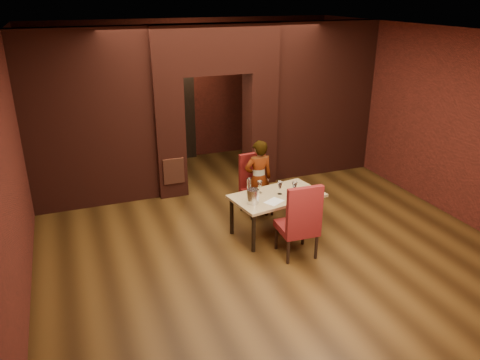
% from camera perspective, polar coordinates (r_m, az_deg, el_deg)
% --- Properties ---
extents(floor, '(8.00, 8.00, 0.00)m').
position_cam_1_polar(floor, '(8.02, 1.67, -5.81)').
color(floor, '#4C3013').
rests_on(floor, ground).
extents(ceiling, '(7.00, 8.00, 0.04)m').
position_cam_1_polar(ceiling, '(7.11, 1.96, 17.62)').
color(ceiling, silver).
rests_on(ceiling, ground).
extents(wall_back, '(7.00, 0.04, 3.20)m').
position_cam_1_polar(wall_back, '(11.10, -6.34, 10.78)').
color(wall_back, maroon).
rests_on(wall_back, ground).
extents(wall_front, '(7.00, 0.04, 3.20)m').
position_cam_1_polar(wall_front, '(4.32, 23.07, -9.78)').
color(wall_front, maroon).
rests_on(wall_front, ground).
extents(wall_left, '(0.04, 8.00, 3.20)m').
position_cam_1_polar(wall_left, '(6.92, -26.04, 1.64)').
color(wall_left, maroon).
rests_on(wall_left, ground).
extents(wall_right, '(0.04, 8.00, 3.20)m').
position_cam_1_polar(wall_right, '(9.30, 22.28, 7.06)').
color(wall_right, maroon).
rests_on(wall_right, ground).
extents(pillar_left, '(0.55, 0.55, 2.30)m').
position_cam_1_polar(pillar_left, '(9.10, -8.71, 5.22)').
color(pillar_left, maroon).
rests_on(pillar_left, ground).
extents(pillar_right, '(0.55, 0.55, 2.30)m').
position_cam_1_polar(pillar_right, '(9.66, 2.40, 6.44)').
color(pillar_right, maroon).
rests_on(pillar_right, ground).
extents(lintel, '(2.45, 0.55, 0.90)m').
position_cam_1_polar(lintel, '(9.02, -3.20, 15.68)').
color(lintel, maroon).
rests_on(lintel, ground).
extents(wing_wall_left, '(2.28, 0.35, 3.20)m').
position_cam_1_polar(wing_wall_left, '(8.81, -17.92, 6.87)').
color(wing_wall_left, maroon).
rests_on(wing_wall_left, ground).
extents(wing_wall_right, '(2.28, 0.35, 3.20)m').
position_cam_1_polar(wing_wall_right, '(10.18, 9.86, 9.57)').
color(wing_wall_right, maroon).
rests_on(wing_wall_right, ground).
extents(vent_panel, '(0.40, 0.03, 0.50)m').
position_cam_1_polar(vent_panel, '(9.02, -8.07, 1.07)').
color(vent_panel, '#A94F31').
rests_on(vent_panel, ground).
extents(rear_door, '(0.90, 0.08, 2.10)m').
position_cam_1_polar(rear_door, '(11.07, -8.15, 7.74)').
color(rear_door, black).
rests_on(rear_door, ground).
extents(rear_door_frame, '(1.02, 0.04, 2.22)m').
position_cam_1_polar(rear_door_frame, '(11.03, -8.10, 7.69)').
color(rear_door_frame, black).
rests_on(rear_door_frame, ground).
extents(dining_table, '(1.58, 1.05, 0.68)m').
position_cam_1_polar(dining_table, '(7.74, 4.46, -4.11)').
color(dining_table, tan).
rests_on(dining_table, ground).
extents(chair_far, '(0.53, 0.53, 1.08)m').
position_cam_1_polar(chair_far, '(8.32, 2.09, -0.65)').
color(chair_far, maroon).
rests_on(chair_far, ground).
extents(chair_near, '(0.57, 0.57, 1.19)m').
position_cam_1_polar(chair_near, '(7.05, 6.97, -4.69)').
color(chair_near, maroon).
rests_on(chair_near, ground).
extents(person_seated, '(0.52, 0.35, 1.40)m').
position_cam_1_polar(person_seated, '(8.18, 2.26, 0.16)').
color(person_seated, white).
rests_on(person_seated, ground).
extents(wine_glass_a, '(0.09, 0.09, 0.21)m').
position_cam_1_polar(wine_glass_a, '(7.61, 2.42, -0.85)').
color(wine_glass_a, silver).
rests_on(wine_glass_a, dining_table).
extents(wine_glass_b, '(0.09, 0.09, 0.22)m').
position_cam_1_polar(wine_glass_b, '(7.59, 4.89, -0.96)').
color(wine_glass_b, white).
rests_on(wine_glass_b, dining_table).
extents(wine_glass_c, '(0.09, 0.09, 0.23)m').
position_cam_1_polar(wine_glass_c, '(7.56, 6.67, -1.06)').
color(wine_glass_c, white).
rests_on(wine_glass_c, dining_table).
extents(tasting_sheet, '(0.35, 0.32, 0.00)m').
position_cam_1_polar(tasting_sheet, '(7.35, 4.18, -2.64)').
color(tasting_sheet, white).
rests_on(tasting_sheet, dining_table).
extents(wine_bucket, '(0.19, 0.19, 0.23)m').
position_cam_1_polar(wine_bucket, '(7.23, 1.58, -2.01)').
color(wine_bucket, silver).
rests_on(wine_bucket, dining_table).
extents(water_bottle, '(0.07, 0.07, 0.28)m').
position_cam_1_polar(water_bottle, '(7.56, 1.11, -0.70)').
color(water_bottle, white).
rests_on(water_bottle, dining_table).
extents(potted_plant, '(0.45, 0.44, 0.39)m').
position_cam_1_polar(potted_plant, '(8.78, 7.11, -2.00)').
color(potted_plant, '#346228').
rests_on(potted_plant, ground).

